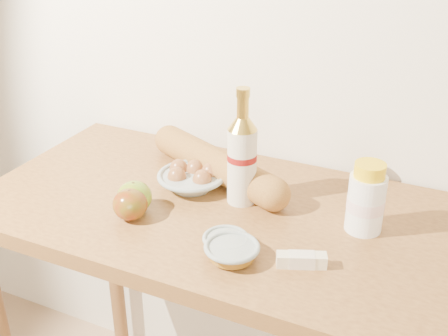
% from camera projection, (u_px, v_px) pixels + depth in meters
% --- Properties ---
extents(back_wall, '(3.50, 0.02, 2.60)m').
position_uv_depth(back_wall, '(285.00, 8.00, 1.39)').
color(back_wall, white).
rests_on(back_wall, ground).
extents(table, '(1.20, 0.60, 0.90)m').
position_uv_depth(table, '(229.00, 253.00, 1.36)').
color(table, '#9B6832').
rests_on(table, ground).
extents(bourbon_bottle, '(0.08, 0.08, 0.28)m').
position_uv_depth(bourbon_bottle, '(242.00, 158.00, 1.28)').
color(bourbon_bottle, beige).
rests_on(bourbon_bottle, table).
extents(cream_bottle, '(0.10, 0.10, 0.16)m').
position_uv_depth(cream_bottle, '(366.00, 200.00, 1.19)').
color(cream_bottle, white).
rests_on(cream_bottle, table).
extents(egg_bowl, '(0.20, 0.20, 0.06)m').
position_uv_depth(egg_bowl, '(192.00, 178.00, 1.39)').
color(egg_bowl, gray).
rests_on(egg_bowl, table).
extents(baguette, '(0.47, 0.27, 0.08)m').
position_uv_depth(baguette, '(216.00, 164.00, 1.42)').
color(baguette, '#AB7634').
rests_on(baguette, table).
extents(apple_yellowgreen, '(0.08, 0.08, 0.07)m').
position_uv_depth(apple_yellowgreen, '(134.00, 197.00, 1.28)').
color(apple_yellowgreen, olive).
rests_on(apple_yellowgreen, table).
extents(apple_redgreen_front, '(0.09, 0.09, 0.07)m').
position_uv_depth(apple_redgreen_front, '(130.00, 204.00, 1.25)').
color(apple_redgreen_front, '#91070C').
rests_on(apple_redgreen_front, table).
extents(sugar_bowl, '(0.12, 0.12, 0.03)m').
position_uv_depth(sugar_bowl, '(226.00, 242.00, 1.16)').
color(sugar_bowl, '#8F9D96').
rests_on(sugar_bowl, table).
extents(syrup_bowl, '(0.13, 0.13, 0.03)m').
position_uv_depth(syrup_bowl, '(232.00, 251.00, 1.12)').
color(syrup_bowl, gray).
rests_on(syrup_bowl, table).
extents(butter_stick, '(0.10, 0.06, 0.03)m').
position_uv_depth(butter_stick, '(302.00, 260.00, 1.10)').
color(butter_stick, beige).
rests_on(butter_stick, table).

